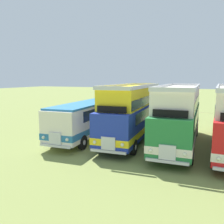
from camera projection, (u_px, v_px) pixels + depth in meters
The scene contains 3 objects.
bus_first_in_row at pixel (92, 116), 20.89m from camera, with size 3.13×11.60×2.99m.
bus_second_in_row at pixel (133, 111), 19.38m from camera, with size 3.09×10.96×4.52m.
bus_third_in_row at pixel (179, 114), 17.66m from camera, with size 2.88×11.06×4.52m.
Camera 1 is at (-3.29, -18.09, 5.02)m, focal length 38.34 mm.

